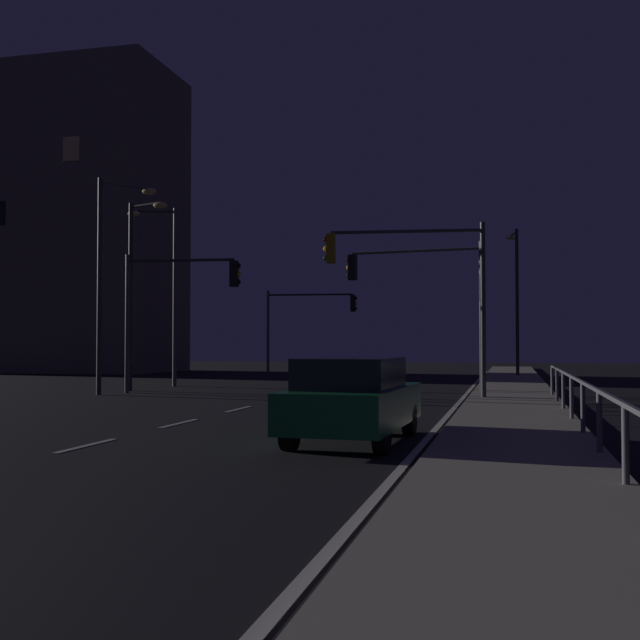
{
  "coord_description": "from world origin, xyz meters",
  "views": [
    {
      "loc": [
        7.37,
        -3.53,
        1.83
      ],
      "look_at": [
        -0.53,
        28.69,
        2.85
      ],
      "focal_mm": 43.6,
      "sensor_mm": 36.0,
      "label": 1
    }
  ],
  "objects_px": {
    "car": "(353,398)",
    "traffic_light_far_left": "(419,285)",
    "building_distant": "(20,225)",
    "street_lamp_far_end": "(516,288)",
    "street_lamp_corner": "(167,279)",
    "traffic_light_near_right": "(412,272)",
    "street_lamp_mid_block": "(136,278)",
    "traffic_light_mid_right": "(309,314)",
    "street_lamp_across_street": "(109,265)",
    "traffic_light_mid_left": "(177,294)"
  },
  "relations": [
    {
      "from": "car",
      "to": "street_lamp_across_street",
      "type": "bearing_deg",
      "value": 134.96
    },
    {
      "from": "street_lamp_corner",
      "to": "street_lamp_across_street",
      "type": "relative_size",
      "value": 0.99
    },
    {
      "from": "traffic_light_far_left",
      "to": "street_lamp_mid_block",
      "type": "height_order",
      "value": "street_lamp_mid_block"
    },
    {
      "from": "traffic_light_far_left",
      "to": "building_distant",
      "type": "distance_m",
      "value": 34.58
    },
    {
      "from": "street_lamp_far_end",
      "to": "building_distant",
      "type": "bearing_deg",
      "value": 175.53
    },
    {
      "from": "traffic_light_near_right",
      "to": "building_distant",
      "type": "relative_size",
      "value": 0.26
    },
    {
      "from": "traffic_light_near_right",
      "to": "traffic_light_mid_left",
      "type": "height_order",
      "value": "traffic_light_near_right"
    },
    {
      "from": "traffic_light_far_left",
      "to": "street_lamp_corner",
      "type": "relative_size",
      "value": 0.69
    },
    {
      "from": "car",
      "to": "street_lamp_corner",
      "type": "relative_size",
      "value": 0.58
    },
    {
      "from": "traffic_light_far_left",
      "to": "street_lamp_mid_block",
      "type": "bearing_deg",
      "value": -175.68
    },
    {
      "from": "traffic_light_mid_left",
      "to": "street_lamp_corner",
      "type": "distance_m",
      "value": 4.98
    },
    {
      "from": "traffic_light_far_left",
      "to": "traffic_light_near_right",
      "type": "xyz_separation_m",
      "value": [
        0.16,
        -3.38,
        0.16
      ]
    },
    {
      "from": "traffic_light_mid_left",
      "to": "street_lamp_mid_block",
      "type": "bearing_deg",
      "value": 158.78
    },
    {
      "from": "traffic_light_mid_left",
      "to": "street_lamp_corner",
      "type": "relative_size",
      "value": 0.67
    },
    {
      "from": "traffic_light_near_right",
      "to": "building_distant",
      "type": "bearing_deg",
      "value": 144.12
    },
    {
      "from": "traffic_light_far_left",
      "to": "traffic_light_mid_left",
      "type": "bearing_deg",
      "value": -169.44
    },
    {
      "from": "traffic_light_mid_left",
      "to": "street_lamp_corner",
      "type": "xyz_separation_m",
      "value": [
        -2.39,
        4.27,
        0.94
      ]
    },
    {
      "from": "traffic_light_mid_right",
      "to": "building_distant",
      "type": "xyz_separation_m",
      "value": [
        -20.94,
        2.56,
        6.36
      ]
    },
    {
      "from": "street_lamp_corner",
      "to": "street_lamp_mid_block",
      "type": "height_order",
      "value": "street_lamp_corner"
    },
    {
      "from": "street_lamp_mid_block",
      "to": "traffic_light_mid_right",
      "type": "bearing_deg",
      "value": 80.28
    },
    {
      "from": "traffic_light_far_left",
      "to": "car",
      "type": "bearing_deg",
      "value": -88.46
    },
    {
      "from": "car",
      "to": "traffic_light_far_left",
      "type": "relative_size",
      "value": 0.84
    },
    {
      "from": "street_lamp_across_street",
      "to": "street_lamp_mid_block",
      "type": "bearing_deg",
      "value": 89.37
    },
    {
      "from": "car",
      "to": "building_distant",
      "type": "relative_size",
      "value": 0.21
    },
    {
      "from": "street_lamp_mid_block",
      "to": "building_distant",
      "type": "xyz_separation_m",
      "value": [
        -18.2,
        18.59,
        5.51
      ]
    },
    {
      "from": "traffic_light_mid_left",
      "to": "traffic_light_mid_right",
      "type": "bearing_deg",
      "value": 87.81
    },
    {
      "from": "traffic_light_mid_right",
      "to": "traffic_light_near_right",
      "type": "xyz_separation_m",
      "value": [
        8.29,
        -18.58,
        0.57
      ]
    },
    {
      "from": "car",
      "to": "traffic_light_far_left",
      "type": "bearing_deg",
      "value": 91.54
    },
    {
      "from": "traffic_light_far_left",
      "to": "street_lamp_corner",
      "type": "xyz_separation_m",
      "value": [
        -11.16,
        2.64,
        0.66
      ]
    },
    {
      "from": "traffic_light_mid_left",
      "to": "building_distant",
      "type": "xyz_separation_m",
      "value": [
        -20.3,
        19.4,
        6.23
      ]
    },
    {
      "from": "traffic_light_mid_left",
      "to": "building_distant",
      "type": "distance_m",
      "value": 28.76
    },
    {
      "from": "traffic_light_far_left",
      "to": "traffic_light_mid_left",
      "type": "xyz_separation_m",
      "value": [
        -8.77,
        -1.64,
        -0.28
      ]
    },
    {
      "from": "traffic_light_mid_left",
      "to": "street_lamp_mid_block",
      "type": "distance_m",
      "value": 2.36
    },
    {
      "from": "traffic_light_far_left",
      "to": "traffic_light_near_right",
      "type": "distance_m",
      "value": 3.39
    },
    {
      "from": "street_lamp_corner",
      "to": "traffic_light_near_right",
      "type": "bearing_deg",
      "value": -27.99
    },
    {
      "from": "traffic_light_mid_left",
      "to": "traffic_light_far_left",
      "type": "bearing_deg",
      "value": 10.56
    },
    {
      "from": "street_lamp_corner",
      "to": "traffic_light_far_left",
      "type": "bearing_deg",
      "value": -13.29
    },
    {
      "from": "car",
      "to": "building_distant",
      "type": "xyz_separation_m",
      "value": [
        -29.45,
        31.93,
        9.09
      ]
    },
    {
      "from": "traffic_light_mid_right",
      "to": "traffic_light_mid_left",
      "type": "bearing_deg",
      "value": -92.19
    },
    {
      "from": "traffic_light_mid_right",
      "to": "street_lamp_mid_block",
      "type": "relative_size",
      "value": 0.72
    },
    {
      "from": "building_distant",
      "to": "car",
      "type": "bearing_deg",
      "value": -47.31
    },
    {
      "from": "car",
      "to": "street_lamp_far_end",
      "type": "height_order",
      "value": "street_lamp_far_end"
    },
    {
      "from": "car",
      "to": "traffic_light_mid_left",
      "type": "distance_m",
      "value": 15.78
    },
    {
      "from": "street_lamp_mid_block",
      "to": "building_distant",
      "type": "height_order",
      "value": "building_distant"
    },
    {
      "from": "traffic_light_far_left",
      "to": "street_lamp_far_end",
      "type": "height_order",
      "value": "street_lamp_far_end"
    },
    {
      "from": "street_lamp_far_end",
      "to": "street_lamp_corner",
      "type": "xyz_separation_m",
      "value": [
        -14.69,
        -12.58,
        -0.24
      ]
    },
    {
      "from": "traffic_light_mid_left",
      "to": "building_distant",
      "type": "height_order",
      "value": "building_distant"
    },
    {
      "from": "traffic_light_near_right",
      "to": "street_lamp_mid_block",
      "type": "bearing_deg",
      "value": 166.95
    },
    {
      "from": "car",
      "to": "traffic_light_near_right",
      "type": "distance_m",
      "value": 11.28
    },
    {
      "from": "traffic_light_far_left",
      "to": "building_distant",
      "type": "xyz_separation_m",
      "value": [
        -29.07,
        17.76,
        5.95
      ]
    }
  ]
}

